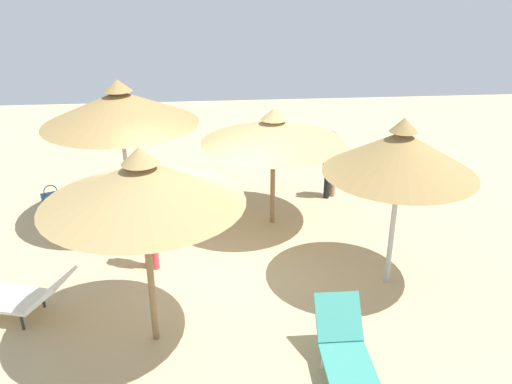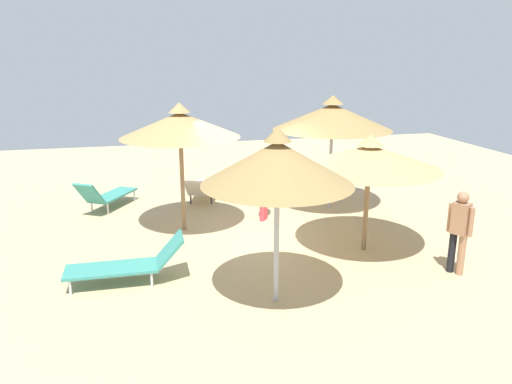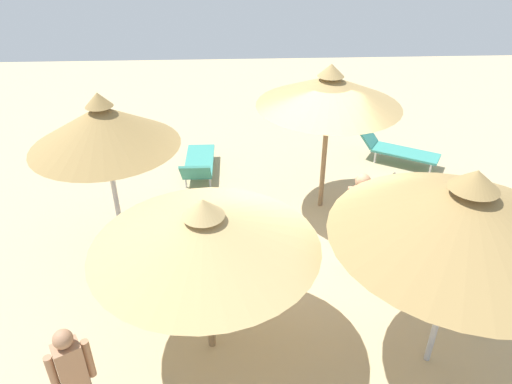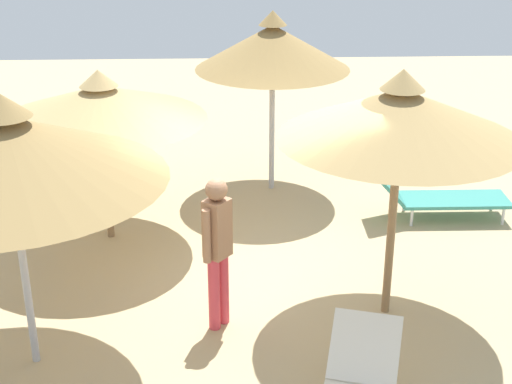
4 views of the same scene
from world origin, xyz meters
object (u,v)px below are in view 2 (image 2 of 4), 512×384
at_px(parasol_umbrella_near_right, 332,117).
at_px(parasol_umbrella_back, 369,157).
at_px(lounge_chair_far_right, 203,188).
at_px(person_standing_back, 264,179).
at_px(lounge_chair_front, 129,263).
at_px(handbag, 331,182).
at_px(person_standing_far_left, 460,228).
at_px(parasol_umbrella_edge, 180,125).
at_px(lounge_chair_center, 106,195).
at_px(parasol_umbrella_near_left, 277,163).

bearing_deg(parasol_umbrella_near_right, parasol_umbrella_back, 172.39).
xyz_separation_m(lounge_chair_far_right, person_standing_back, (-1.97, -1.21, 0.66)).
xyz_separation_m(lounge_chair_front, handbag, (5.09, -5.82, -0.19)).
bearing_deg(handbag, parasol_umbrella_near_right, 156.66).
bearing_deg(person_standing_far_left, handbag, -0.24).
relative_size(parasol_umbrella_edge, person_standing_far_left, 1.86).
bearing_deg(person_standing_back, parasol_umbrella_back, -146.22).
height_order(parasol_umbrella_edge, person_standing_back, parasol_umbrella_edge).
distance_m(lounge_chair_far_right, person_standing_far_left, 6.89).
distance_m(parasol_umbrella_edge, lounge_chair_center, 3.32).
distance_m(parasol_umbrella_back, lounge_chair_center, 6.80).
bearing_deg(lounge_chair_far_right, handbag, -84.05).
relative_size(parasol_umbrella_near_right, handbag, 5.89).
bearing_deg(parasol_umbrella_back, parasol_umbrella_near_right, -7.61).
relative_size(lounge_chair_far_right, handbag, 4.24).
bearing_deg(person_standing_back, lounge_chair_far_right, 31.59).
distance_m(parasol_umbrella_edge, lounge_chair_far_right, 3.07).
bearing_deg(parasol_umbrella_edge, handbag, -60.71).
distance_m(person_standing_back, handbag, 3.68).
distance_m(parasol_umbrella_near_right, handbag, 2.92).
bearing_deg(handbag, parasol_umbrella_near_left, 151.02).
bearing_deg(handbag, parasol_umbrella_back, 166.13).
bearing_deg(person_standing_far_left, parasol_umbrella_near_left, 93.73).
bearing_deg(person_standing_far_left, lounge_chair_far_right, 34.26).
relative_size(person_standing_far_left, person_standing_back, 0.87).
bearing_deg(parasol_umbrella_near_right, person_standing_back, 107.29).
distance_m(parasol_umbrella_edge, person_standing_far_left, 5.97).
height_order(parasol_umbrella_edge, person_standing_far_left, parasol_umbrella_edge).
distance_m(parasol_umbrella_edge, parasol_umbrella_near_right, 3.94).
xyz_separation_m(person_standing_far_left, person_standing_back, (3.71, 2.66, 0.15)).
distance_m(lounge_chair_front, handbag, 7.73).
height_order(lounge_chair_front, person_standing_far_left, person_standing_far_left).
bearing_deg(lounge_chair_center, person_standing_far_left, -130.49).
distance_m(parasol_umbrella_near_right, lounge_chair_far_right, 3.96).
xyz_separation_m(parasol_umbrella_edge, lounge_chair_center, (1.96, 1.79, -2.00)).
bearing_deg(person_standing_back, lounge_chair_front, 130.94).
xyz_separation_m(parasol_umbrella_back, lounge_chair_far_right, (4.26, 2.74, -1.57)).
bearing_deg(person_standing_far_left, parasol_umbrella_back, 38.37).
height_order(parasol_umbrella_back, lounge_chair_far_right, parasol_umbrella_back).
xyz_separation_m(parasol_umbrella_back, lounge_chair_front, (-0.42, 4.66, -1.58)).
xyz_separation_m(parasol_umbrella_back, handbag, (4.67, -1.15, -1.77)).
bearing_deg(person_standing_back, parasol_umbrella_near_right, -72.71).
bearing_deg(parasol_umbrella_near_right, lounge_chair_far_right, 66.36).
relative_size(parasol_umbrella_back, parasol_umbrella_near_left, 0.99).
bearing_deg(parasol_umbrella_near_right, lounge_chair_center, 78.58).
bearing_deg(handbag, parasol_umbrella_edge, 119.29).
height_order(lounge_chair_center, person_standing_back, person_standing_back).
bearing_deg(lounge_chair_center, lounge_chair_front, -172.36).
xyz_separation_m(parasol_umbrella_edge, parasol_umbrella_near_right, (0.82, -3.85, -0.03)).
distance_m(parasol_umbrella_edge, person_standing_back, 2.38).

